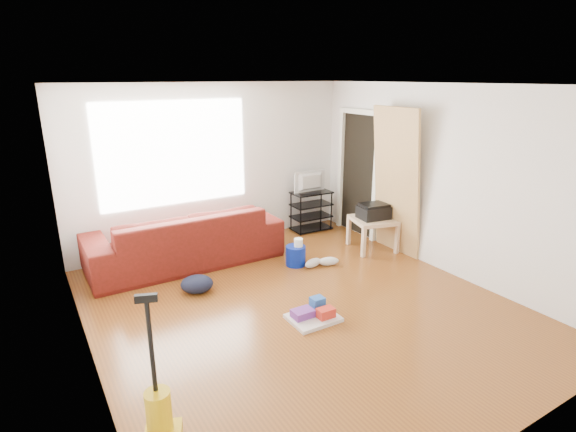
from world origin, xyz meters
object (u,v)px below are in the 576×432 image
tv_stand (311,210)px  side_table (373,223)px  bucket (296,265)px  cleaning_tray (314,314)px  backpack (197,292)px  vacuum (161,425)px  sofa (187,262)px

tv_stand → side_table: bearing=-74.1°
bucket → cleaning_tray: cleaning_tray is taller
side_table → cleaning_tray: side_table is taller
cleaning_tray → backpack: size_ratio=1.33×
cleaning_tray → bucket: bearing=65.4°
cleaning_tray → tv_stand: bearing=56.4°
backpack → vacuum: (-1.09, -2.24, 0.23)m
tv_stand → bucket: size_ratio=2.46×
bucket → vacuum: (-2.60, -2.32, 0.23)m
side_table → bucket: 1.42m
cleaning_tray → backpack: bearing=124.2°
side_table → backpack: (-2.86, 0.00, -0.42)m
backpack → vacuum: vacuum is taller
bucket → vacuum: 3.49m
tv_stand → side_table: (0.30, -1.25, 0.07)m
sofa → vacuum: vacuum is taller
sofa → cleaning_tray: sofa is taller
bucket → cleaning_tray: bearing=-114.6°
tv_stand → sofa: bearing=-171.1°
sofa → tv_stand: bearing=-173.5°
side_table → bucket: size_ratio=2.64×
bucket → backpack: (-1.50, -0.08, 0.00)m
cleaning_tray → backpack: 1.56m
tv_stand → side_table: 1.28m
cleaning_tray → vacuum: 2.19m
side_table → backpack: size_ratio=1.86×
side_table → vacuum: (-3.95, -2.24, -0.19)m
bucket → backpack: size_ratio=0.71×
backpack → bucket: bearing=24.8°
tv_stand → vacuum: (-3.65, -3.49, -0.12)m
vacuum → tv_stand: bearing=64.9°
vacuum → cleaning_tray: bearing=47.1°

